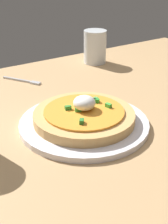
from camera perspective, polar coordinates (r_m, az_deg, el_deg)
The scene contains 5 objects.
dining_table at distance 74.71cm, azimuth 0.99°, elevation 0.48°, with size 124.64×72.39×2.20cm, color tan.
plate at distance 65.19cm, azimuth -0.00°, elevation -2.04°, with size 26.40×26.40×1.21cm, color white.
pizza at distance 64.31cm, azimuth 0.01°, elevation -0.54°, with size 20.60×20.60×5.29cm.
cup_near at distance 102.38cm, azimuth 1.98°, elevation 11.30°, with size 7.11×7.11×10.24cm.
fork at distance 89.16cm, azimuth -10.59°, elevation 5.50°, with size 7.23×10.64×0.50cm.
Camera 1 is at (-37.76, -55.16, 34.45)cm, focal length 51.03 mm.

